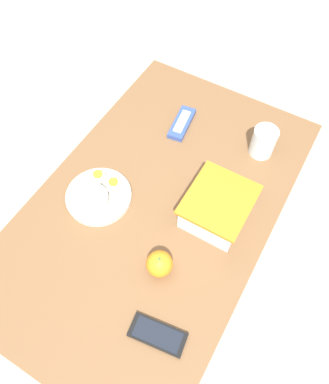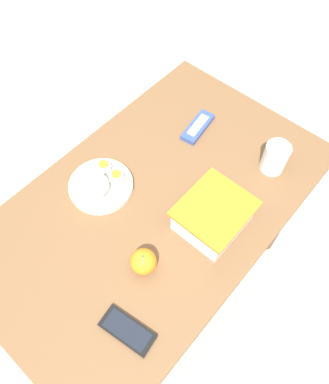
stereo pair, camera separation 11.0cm
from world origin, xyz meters
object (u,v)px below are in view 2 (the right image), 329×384
candy_bar (198,127)px  orange_fruit (143,261)px  rice_plate (99,185)px  cell_phone (127,330)px  drinking_glass (275,158)px  food_container (213,216)px

candy_bar → orange_fruit: bearing=22.2°
rice_plate → cell_phone: 0.43m
candy_bar → rice_plate: bearing=-11.0°
orange_fruit → drinking_glass: size_ratio=0.73×
rice_plate → cell_phone: (0.24, 0.35, -0.02)m
candy_bar → drinking_glass: size_ratio=1.52×
cell_phone → drinking_glass: drinking_glass is taller
candy_bar → drinking_glass: 0.28m
food_container → rice_plate: size_ratio=1.01×
orange_fruit → rice_plate: orange_fruit is taller
orange_fruit → cell_phone: bearing=29.0°
cell_phone → drinking_glass: (-0.66, -0.00, 0.04)m
rice_plate → candy_bar: rice_plate is taller
rice_plate → drinking_glass: (-0.42, 0.35, 0.03)m
food_container → rice_plate: (0.13, -0.33, -0.02)m
cell_phone → drinking_glass: bearing=-179.7°
orange_fruit → cell_phone: (0.15, 0.08, -0.03)m
food_container → drinking_glass: bearing=175.7°
food_container → cell_phone: size_ratio=1.34×
orange_fruit → candy_bar: (-0.48, -0.20, -0.03)m
candy_bar → cell_phone: 0.69m
rice_plate → candy_bar: 0.39m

